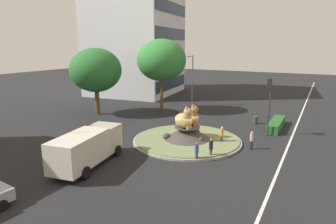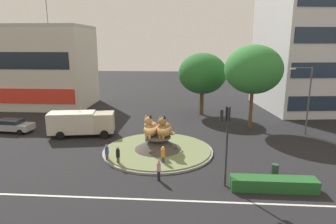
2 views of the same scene
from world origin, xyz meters
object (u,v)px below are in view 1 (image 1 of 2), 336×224
office_tower (136,22)px  streetlight_arm (192,77)px  cat_statue_calico (184,120)px  cat_statue_tabby (191,117)px  broadleaf_tree_behind_island (162,60)px  pedestrian_pink_shirt (252,140)px  traffic_light_mast (269,95)px  pedestrian_blue_shirt (197,151)px  delivery_box_truck (87,147)px  litter_bin (255,120)px  pedestrian_orange_shirt (222,135)px  pedestrian_black_shirt (211,148)px  second_tree_near_tower (96,70)px

office_tower → streetlight_arm: size_ratio=3.49×
cat_statue_calico → office_tower: (22.97, 20.88, 10.89)m
cat_statue_calico → office_tower: size_ratio=0.09×
cat_statue_tabby → broadleaf_tree_behind_island: size_ratio=0.22×
broadleaf_tree_behind_island → streetlight_arm: bearing=-20.9°
streetlight_arm → pedestrian_pink_shirt: size_ratio=4.57×
traffic_light_mast → office_tower: (16.84, 27.25, 8.96)m
broadleaf_tree_behind_island → pedestrian_blue_shirt: bearing=-141.8°
office_tower → broadleaf_tree_behind_island: office_tower is taller
traffic_light_mast → delivery_box_truck: traffic_light_mast is taller
pedestrian_blue_shirt → cat_statue_tabby: bearing=147.3°
litter_bin → streetlight_arm: bearing=60.8°
streetlight_arm → pedestrian_orange_shirt: size_ratio=4.45×
traffic_light_mast → pedestrian_orange_shirt: (-4.69, 3.19, -3.34)m
office_tower → delivery_box_truck: bearing=-159.2°
pedestrian_pink_shirt → cat_statue_calico: bearing=-98.2°
cat_statue_calico → pedestrian_black_shirt: bearing=-15.4°
pedestrian_black_shirt → pedestrian_orange_shirt: pedestrian_orange_shirt is taller
traffic_light_mast → cat_statue_calico: bearing=43.3°
second_tree_near_tower → pedestrian_pink_shirt: second_tree_near_tower is taller
streetlight_arm → pedestrian_blue_shirt: bearing=26.0°
pedestrian_blue_shirt → litter_bin: bearing=111.7°
cat_statue_calico → pedestrian_pink_shirt: 6.26m
pedestrian_orange_shirt → litter_bin: 8.95m
cat_statue_tabby → pedestrian_pink_shirt: size_ratio=1.34×
office_tower → streetlight_arm: 18.11m
cat_statue_tabby → second_tree_near_tower: bearing=-175.7°
streetlight_arm → pedestrian_black_shirt: bearing=29.2°
cat_statue_tabby → pedestrian_orange_shirt: (0.16, -3.07, -1.40)m
broadleaf_tree_behind_island → pedestrian_orange_shirt: 16.31m
office_tower → second_tree_near_tower: bearing=-169.6°
pedestrian_black_shirt → litter_bin: 12.65m
broadleaf_tree_behind_island → pedestrian_orange_shirt: bearing=-128.8°
broadleaf_tree_behind_island → litter_bin: (-0.61, -12.97, -6.62)m
streetlight_arm → pedestrian_orange_shirt: streetlight_arm is taller
cat_statue_tabby → pedestrian_pink_shirt: bearing=19.8°
pedestrian_blue_shirt → litter_bin: 13.87m
pedestrian_black_shirt → delivery_box_truck: 9.78m
pedestrian_blue_shirt → delivery_box_truck: (-4.76, 6.98, 0.70)m
cat_statue_tabby → pedestrian_blue_shirt: 5.63m
cat_statue_calico → pedestrian_blue_shirt: bearing=-33.8°
broadleaf_tree_behind_island → pedestrian_orange_shirt: broadleaf_tree_behind_island is taller
pedestrian_black_shirt → streetlight_arm: bearing=-174.2°
broadleaf_tree_behind_island → litter_bin: size_ratio=11.00×
pedestrian_orange_shirt → broadleaf_tree_behind_island: bearing=84.1°
office_tower → delivery_box_truck: (-31.20, -16.62, -11.67)m
streetlight_arm → pedestrian_pink_shirt: bearing=40.7°
traffic_light_mast → streetlight_arm: size_ratio=0.77×
delivery_box_truck → pedestrian_black_shirt: bearing=-62.3°
office_tower → delivery_box_truck: size_ratio=3.64×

